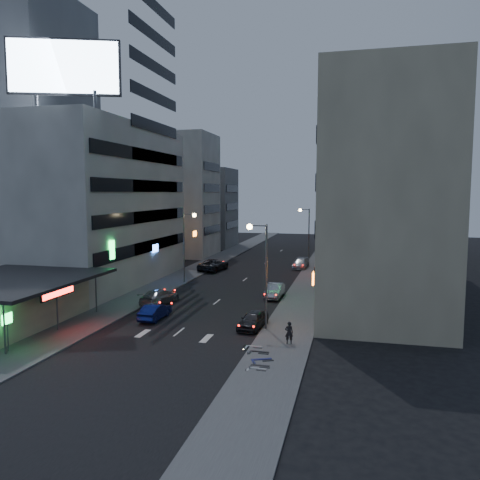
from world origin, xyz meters
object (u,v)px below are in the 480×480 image
(scooter_silver_b, at_px, (263,339))
(scooter_black_b, at_px, (270,343))
(scooter_black_a, at_px, (270,357))
(parked_car_right_mid, at_px, (275,291))
(parked_car_right_far, at_px, (301,264))
(parked_car_left, at_px, (213,265))
(road_car_blue, at_px, (155,311))
(road_car_silver, at_px, (160,297))
(parked_car_right_near, at_px, (253,320))
(scooter_silver_a, at_px, (267,360))
(scooter_blue, at_px, (272,349))
(person, at_px, (289,333))

(scooter_silver_b, bearing_deg, scooter_black_b, -145.85)
(scooter_black_a, bearing_deg, parked_car_right_mid, 7.26)
(parked_car_right_far, relative_size, scooter_black_b, 2.44)
(parked_car_left, xyz_separation_m, scooter_silver_b, (12.46, -29.42, -0.15))
(parked_car_right_far, bearing_deg, road_car_blue, -104.24)
(parked_car_left, height_order, road_car_silver, parked_car_left)
(parked_car_right_near, bearing_deg, road_car_silver, 158.83)
(parked_car_right_near, distance_m, scooter_black_a, 8.20)
(parked_car_right_mid, height_order, parked_car_left, parked_car_left)
(parked_car_right_far, bearing_deg, parked_car_left, -155.03)
(parked_car_right_near, distance_m, road_car_blue, 8.49)
(scooter_black_a, xyz_separation_m, scooter_black_b, (-0.46, 2.34, 0.05))
(parked_car_right_mid, xyz_separation_m, scooter_silver_a, (2.76, -19.10, -0.07))
(parked_car_left, bearing_deg, parked_car_right_far, -150.29)
(parked_car_right_near, distance_m, road_car_silver, 11.69)
(scooter_silver_a, height_order, scooter_silver_b, scooter_silver_b)
(road_car_blue, relative_size, scooter_black_b, 2.07)
(parked_car_left, bearing_deg, scooter_black_b, 120.80)
(parked_car_right_mid, distance_m, scooter_black_a, 18.79)
(scooter_black_a, bearing_deg, scooter_blue, 5.53)
(parked_car_right_near, bearing_deg, road_car_blue, -176.49)
(parked_car_right_far, bearing_deg, road_car_silver, -111.15)
(parked_car_right_near, distance_m, scooter_black_b, 5.85)
(scooter_black_b, height_order, scooter_silver_b, scooter_black_b)
(parked_car_right_mid, bearing_deg, scooter_blue, -80.30)
(parked_car_right_near, distance_m, scooter_silver_b, 4.69)
(road_car_blue, bearing_deg, parked_car_right_far, -106.26)
(scooter_black_a, relative_size, scooter_silver_b, 1.04)
(scooter_black_b, bearing_deg, road_car_silver, 50.79)
(parked_car_right_mid, height_order, road_car_silver, road_car_silver)
(parked_car_right_near, relative_size, road_car_silver, 0.80)
(parked_car_right_far, height_order, road_car_silver, road_car_silver)
(scooter_black_b, bearing_deg, scooter_black_a, -166.65)
(road_car_blue, relative_size, scooter_silver_b, 2.36)
(parked_car_right_far, relative_size, scooter_black_a, 2.67)
(road_car_silver, distance_m, scooter_silver_a, 18.96)
(parked_car_right_near, xyz_separation_m, parked_car_right_mid, (-0.12, 10.84, 0.03))
(scooter_black_a, height_order, scooter_silver_a, scooter_black_a)
(parked_car_left, distance_m, parked_car_right_far, 12.10)
(parked_car_right_far, distance_m, road_car_silver, 26.18)
(parked_car_left, bearing_deg, parked_car_right_near, 120.87)
(scooter_blue, height_order, scooter_black_b, scooter_blue)
(parked_car_right_near, height_order, scooter_silver_a, parked_car_right_near)
(scooter_black_b, bearing_deg, scooter_silver_b, 35.54)
(parked_car_right_mid, xyz_separation_m, scooter_black_a, (2.86, -18.57, -0.05))
(person, height_order, scooter_silver_b, person)
(parked_car_right_far, bearing_deg, scooter_black_a, -83.64)
(road_car_blue, bearing_deg, road_car_silver, -70.00)
(parked_car_right_far, xyz_separation_m, scooter_silver_b, (1.26, -34.00, -0.04))
(road_car_blue, bearing_deg, parked_car_left, -83.76)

